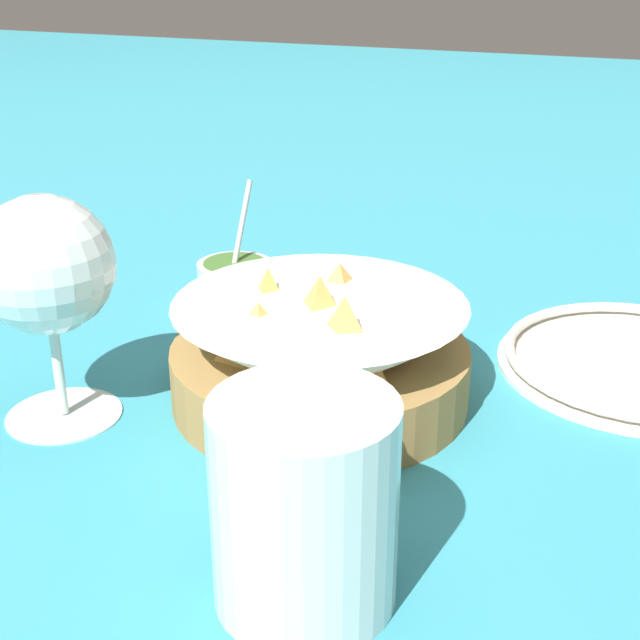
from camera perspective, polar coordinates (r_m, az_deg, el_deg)
ground_plane at (r=0.67m, az=-1.64°, el=-3.37°), size 4.00×4.00×0.00m
food_basket at (r=0.62m, az=-0.11°, el=-2.16°), size 0.21×0.21×0.10m
sauce_cup at (r=0.81m, az=-5.44°, el=2.67°), size 0.07×0.07×0.10m
wine_glass at (r=0.60m, az=-17.16°, el=2.97°), size 0.09×0.09×0.16m
beer_mug at (r=0.44m, az=-0.91°, el=-12.00°), size 0.13×0.09×0.11m
side_plate at (r=0.72m, az=19.77°, el=-2.47°), size 0.21×0.21×0.01m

